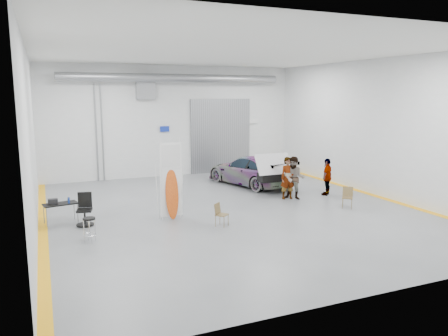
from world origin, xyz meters
name	(u,v)px	position (x,y,z in m)	size (l,w,h in m)	color
ground	(231,210)	(0.00, 0.00, 0.00)	(16.00, 16.00, 0.00)	slate
room_shell	(216,103)	(0.24, 2.22, 4.08)	(14.02, 16.18, 6.01)	silver
sedan_car	(250,170)	(2.77, 4.02, 0.72)	(2.04, 5.00, 1.45)	silver
person_a	(288,178)	(2.96, 0.71, 0.91)	(0.66, 0.44, 1.83)	#8D614D
person_b	(294,178)	(3.19, 0.55, 0.93)	(0.91, 0.69, 1.85)	slate
person_c	(327,177)	(4.96, 0.67, 0.83)	(0.97, 0.40, 1.67)	brown
surfboard_display	(171,187)	(-2.52, -0.34, 1.19)	(0.84, 0.27, 2.95)	white
folding_chair_near	(222,219)	(-1.17, -1.85, 0.25)	(0.52, 0.58, 0.79)	brown
folding_chair_far	(347,202)	(4.33, -1.55, 0.26)	(0.55, 0.61, 0.84)	brown
shop_stool	(90,230)	(-5.52, -1.81, 0.38)	(0.39, 0.39, 0.77)	black
work_table	(58,204)	(-6.30, 0.66, 0.71)	(1.21, 0.77, 0.92)	gray
office_chair	(84,211)	(-5.50, 0.07, 0.49)	(0.59, 0.61, 1.11)	black
trunk_lid	(272,162)	(2.77, 1.76, 1.47)	(1.69, 1.03, 0.04)	silver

